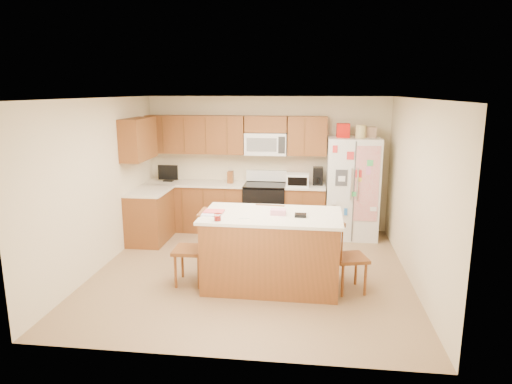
# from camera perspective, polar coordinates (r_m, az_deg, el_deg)

# --- Properties ---
(ground) EXTENTS (4.50, 4.50, 0.00)m
(ground) POSITION_cam_1_polar(r_m,az_deg,el_deg) (6.82, -0.57, -9.87)
(ground) COLOR #80614B
(ground) RESTS_ON ground
(room_shell) EXTENTS (4.60, 4.60, 2.52)m
(room_shell) POSITION_cam_1_polar(r_m,az_deg,el_deg) (6.41, -0.60, 2.12)
(room_shell) COLOR beige
(room_shell) RESTS_ON ground
(cabinetry) EXTENTS (3.36, 1.56, 2.15)m
(cabinetry) POSITION_cam_1_polar(r_m,az_deg,el_deg) (8.41, -5.62, 0.94)
(cabinetry) COLOR #964A20
(cabinetry) RESTS_ON ground
(stove) EXTENTS (0.76, 0.65, 1.13)m
(stove) POSITION_cam_1_polar(r_m,az_deg,el_deg) (8.49, 1.14, -1.93)
(stove) COLOR black
(stove) RESTS_ON ground
(refrigerator) EXTENTS (0.90, 0.79, 2.04)m
(refrigerator) POSITION_cam_1_polar(r_m,az_deg,el_deg) (8.32, 11.92, 0.65)
(refrigerator) COLOR white
(refrigerator) RESTS_ON ground
(island) EXTENTS (1.89, 1.09, 1.10)m
(island) POSITION_cam_1_polar(r_m,az_deg,el_deg) (6.19, 1.94, -7.22)
(island) COLOR #964A20
(island) RESTS_ON ground
(windsor_chair_left) EXTENTS (0.44, 0.46, 1.03)m
(windsor_chair_left) POSITION_cam_1_polar(r_m,az_deg,el_deg) (6.32, -8.04, -7.10)
(windsor_chair_left) COLOR #964A20
(windsor_chair_left) RESTS_ON ground
(windsor_chair_back) EXTENTS (0.47, 0.45, 1.02)m
(windsor_chair_back) POSITION_cam_1_polar(r_m,az_deg,el_deg) (6.77, 1.97, -5.71)
(windsor_chair_back) COLOR #964A20
(windsor_chair_back) RESTS_ON ground
(windsor_chair_right) EXTENTS (0.50, 0.52, 0.99)m
(windsor_chair_right) POSITION_cam_1_polar(r_m,az_deg,el_deg) (6.15, 11.47, -7.98)
(windsor_chair_right) COLOR #964A20
(windsor_chair_right) RESTS_ON ground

